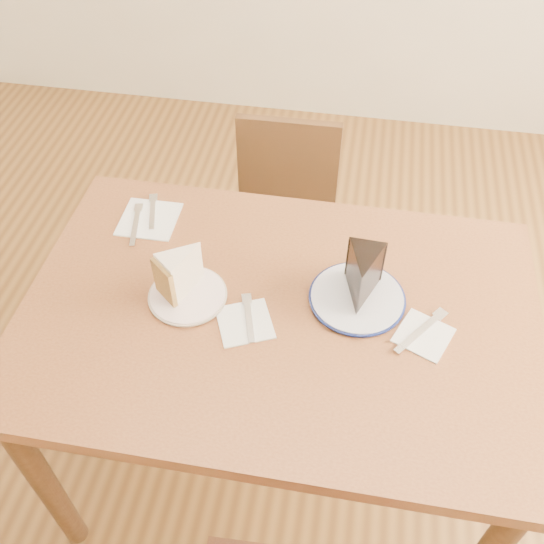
{
  "coord_description": "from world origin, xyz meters",
  "views": [
    {
      "loc": [
        0.14,
        -0.87,
        1.84
      ],
      "look_at": [
        -0.03,
        0.07,
        0.8
      ],
      "focal_mm": 40.0,
      "sensor_mm": 36.0,
      "label": 1
    }
  ],
  "objects_px": {
    "chair_far": "(282,231)",
    "plate_navy": "(357,298)",
    "table": "(278,336)",
    "chocolate_cake": "(362,279)",
    "carrot_cake": "(184,271)",
    "plate_cream": "(188,295)"
  },
  "relations": [
    {
      "from": "chair_far",
      "to": "carrot_cake",
      "type": "height_order",
      "value": "carrot_cake"
    },
    {
      "from": "chair_far",
      "to": "plate_navy",
      "type": "xyz_separation_m",
      "value": [
        0.26,
        -0.52,
        0.32
      ]
    },
    {
      "from": "chair_far",
      "to": "plate_cream",
      "type": "height_order",
      "value": "chair_far"
    },
    {
      "from": "table",
      "to": "carrot_cake",
      "type": "height_order",
      "value": "carrot_cake"
    },
    {
      "from": "plate_cream",
      "to": "table",
      "type": "bearing_deg",
      "value": -0.73
    },
    {
      "from": "chair_far",
      "to": "plate_navy",
      "type": "bearing_deg",
      "value": 115.49
    },
    {
      "from": "chair_far",
      "to": "plate_cream",
      "type": "xyz_separation_m",
      "value": [
        -0.13,
        -0.58,
        0.32
      ]
    },
    {
      "from": "table",
      "to": "plate_navy",
      "type": "xyz_separation_m",
      "value": [
        0.18,
        0.06,
        0.1
      ]
    },
    {
      "from": "table",
      "to": "carrot_cake",
      "type": "bearing_deg",
      "value": 173.28
    },
    {
      "from": "chair_far",
      "to": "table",
      "type": "bearing_deg",
      "value": 97.24
    },
    {
      "from": "plate_navy",
      "to": "chocolate_cake",
      "type": "distance_m",
      "value": 0.06
    },
    {
      "from": "chair_far",
      "to": "plate_navy",
      "type": "distance_m",
      "value": 0.66
    },
    {
      "from": "table",
      "to": "chair_far",
      "type": "relative_size",
      "value": 1.52
    },
    {
      "from": "plate_cream",
      "to": "chocolate_cake",
      "type": "xyz_separation_m",
      "value": [
        0.4,
        0.06,
        0.06
      ]
    },
    {
      "from": "carrot_cake",
      "to": "chocolate_cake",
      "type": "height_order",
      "value": "chocolate_cake"
    },
    {
      "from": "plate_navy",
      "to": "chair_far",
      "type": "bearing_deg",
      "value": 116.45
    },
    {
      "from": "table",
      "to": "plate_cream",
      "type": "bearing_deg",
      "value": 179.27
    },
    {
      "from": "carrot_cake",
      "to": "chocolate_cake",
      "type": "xyz_separation_m",
      "value": [
        0.41,
        0.04,
        0.01
      ]
    },
    {
      "from": "table",
      "to": "plate_navy",
      "type": "distance_m",
      "value": 0.21
    },
    {
      "from": "table",
      "to": "chair_far",
      "type": "height_order",
      "value": "chair_far"
    },
    {
      "from": "table",
      "to": "plate_cream",
      "type": "relative_size",
      "value": 6.76
    },
    {
      "from": "table",
      "to": "chocolate_cake",
      "type": "distance_m",
      "value": 0.25
    }
  ]
}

